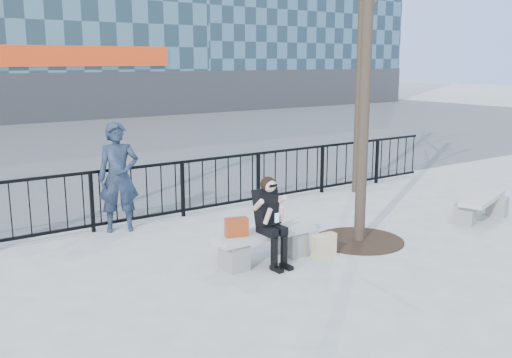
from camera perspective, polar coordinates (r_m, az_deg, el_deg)
ground at (r=8.75m, az=0.87°, el=-8.26°), size 120.00×120.00×0.00m
street_surface at (r=22.39m, az=-22.28°, el=3.23°), size 60.00×23.00×0.01m
railing at (r=11.07m, az=-8.26°, el=-1.10°), size 14.00×0.06×1.10m
tree_grate at (r=9.86m, az=10.25°, el=-6.05°), size 1.50×1.50×0.02m
bench_main at (r=8.66m, az=0.88°, el=-6.39°), size 1.65×0.46×0.49m
bench_second at (r=11.73m, az=21.66°, el=-2.45°), size 1.55×0.43×0.46m
seated_woman at (r=8.42m, az=1.52°, el=-4.28°), size 0.50×0.64×1.34m
handbag at (r=8.31m, az=-1.96°, el=-4.83°), size 0.36×0.24×0.27m
shopping_bag at (r=8.95m, az=6.80°, el=-6.62°), size 0.40×0.17×0.37m
standing_man at (r=10.34m, az=-13.58°, el=0.17°), size 0.82×0.67×1.95m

